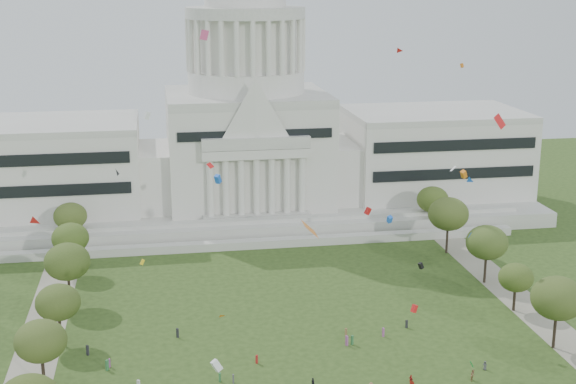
{
  "coord_description": "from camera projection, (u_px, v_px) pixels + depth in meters",
  "views": [
    {
      "loc": [
        -25.51,
        -105.77,
        64.94
      ],
      "look_at": [
        0.0,
        45.0,
        24.0
      ],
      "focal_mm": 50.0,
      "sensor_mm": 36.0,
      "label": 1
    }
  ],
  "objects": [
    {
      "name": "row_tree_r_2",
      "position": [
        558.0,
        298.0,
        142.87
      ],
      "size": [
        9.55,
        9.55,
        13.58
      ],
      "color": "black",
      "rests_on": "ground"
    },
    {
      "name": "row_tree_l_3",
      "position": [
        58.0,
        302.0,
        144.72
      ],
      "size": [
        8.12,
        8.12,
        11.55
      ],
      "color": "black",
      "rests_on": "ground"
    },
    {
      "name": "row_tree_r_4",
      "position": [
        487.0,
        243.0,
        174.11
      ],
      "size": [
        9.19,
        9.19,
        13.06
      ],
      "color": "black",
      "rests_on": "ground"
    },
    {
      "name": "row_tree_l_6",
      "position": [
        70.0,
        216.0,
        196.85
      ],
      "size": [
        8.19,
        8.19,
        11.64
      ],
      "color": "black",
      "rests_on": "ground"
    },
    {
      "name": "capitol",
      "position": [
        247.0,
        135.0,
        224.06
      ],
      "size": [
        160.0,
        64.5,
        91.3
      ],
      "color": "beige",
      "rests_on": "ground"
    },
    {
      "name": "row_tree_l_5",
      "position": [
        70.0,
        238.0,
        179.81
      ],
      "size": [
        8.33,
        8.33,
        11.85
      ],
      "color": "black",
      "rests_on": "ground"
    },
    {
      "name": "row_tree_r_3",
      "position": [
        516.0,
        278.0,
        159.81
      ],
      "size": [
        7.01,
        7.01,
        9.98
      ],
      "color": "black",
      "rests_on": "ground"
    },
    {
      "name": "distant_crowd",
      "position": [
        236.0,
        376.0,
        133.17
      ],
      "size": [
        60.02,
        37.6,
        1.95
      ],
      "color": "olive",
      "rests_on": "ground"
    },
    {
      "name": "person_2",
      "position": [
        473.0,
        375.0,
        133.32
      ],
      "size": [
        1.09,
        1.1,
        1.97
      ],
      "primitive_type": "imported",
      "rotation": [
        0.0,
        0.0,
        0.79
      ],
      "color": "olive",
      "rests_on": "ground"
    },
    {
      "name": "row_tree_l_4",
      "position": [
        67.0,
        262.0,
        162.03
      ],
      "size": [
        9.29,
        9.29,
        13.21
      ],
      "color": "black",
      "rests_on": "ground"
    },
    {
      "name": "person_4",
      "position": [
        313.0,
        383.0,
        130.7
      ],
      "size": [
        0.8,
        1.22,
        1.94
      ],
      "primitive_type": "imported",
      "rotation": [
        0.0,
        0.0,
        4.88
      ],
      "color": "#26262B",
      "rests_on": "ground"
    },
    {
      "name": "kite_swarm",
      "position": [
        333.0,
        221.0,
        124.54
      ],
      "size": [
        84.67,
        103.86,
        63.34
      ],
      "color": "orange",
      "rests_on": "ground"
    },
    {
      "name": "row_tree_l_2",
      "position": [
        41.0,
        341.0,
        128.66
      ],
      "size": [
        8.42,
        8.42,
        11.97
      ],
      "color": "black",
      "rests_on": "ground"
    },
    {
      "name": "path_left",
      "position": [
        36.0,
        355.0,
        142.47
      ],
      "size": [
        8.0,
        160.0,
        0.04
      ],
      "primitive_type": "cube",
      "color": "gray",
      "rests_on": "ground"
    },
    {
      "name": "row_tree_r_5",
      "position": [
        448.0,
        214.0,
        192.94
      ],
      "size": [
        9.82,
        9.82,
        13.96
      ],
      "color": "black",
      "rests_on": "ground"
    },
    {
      "name": "row_tree_r_6",
      "position": [
        433.0,
        200.0,
        210.79
      ],
      "size": [
        8.42,
        8.42,
        11.97
      ],
      "color": "black",
      "rests_on": "ground"
    },
    {
      "name": "path_right",
      "position": [
        540.0,
        318.0,
        157.95
      ],
      "size": [
        8.0,
        160.0,
        0.04
      ],
      "primitive_type": "cube",
      "color": "gray",
      "rests_on": "ground"
    },
    {
      "name": "person_0",
      "position": [
        485.0,
        366.0,
        136.98
      ],
      "size": [
        0.94,
        0.91,
        1.62
      ],
      "primitive_type": "imported",
      "rotation": [
        0.0,
        0.0,
        5.58
      ],
      "color": "#4C4C51",
      "rests_on": "ground"
    },
    {
      "name": "person_10",
      "position": [
        411.0,
        380.0,
        132.02
      ],
      "size": [
        0.85,
        1.13,
        1.72
      ],
      "primitive_type": "imported",
      "rotation": [
        0.0,
        0.0,
        1.9
      ],
      "color": "#B21E1E",
      "rests_on": "ground"
    }
  ]
}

